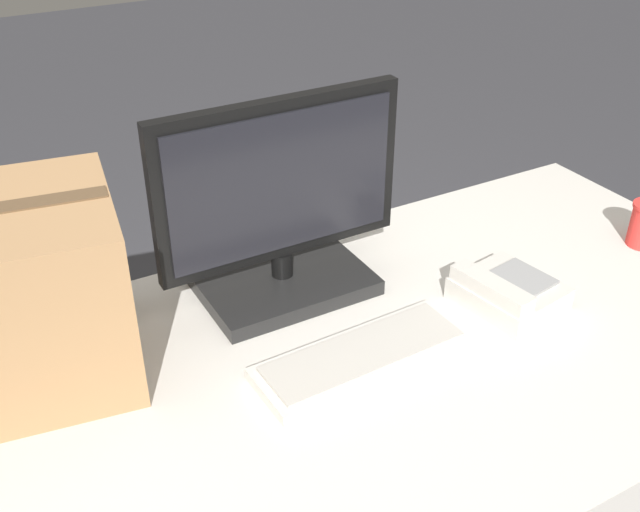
{
  "coord_description": "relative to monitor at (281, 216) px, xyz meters",
  "views": [
    {
      "loc": [
        -0.6,
        -0.89,
        1.59
      ],
      "look_at": [
        -0.03,
        0.13,
        0.87
      ],
      "focal_mm": 42.0,
      "sensor_mm": 36.0,
      "label": 1
    }
  ],
  "objects": [
    {
      "name": "keyboard",
      "position": [
        0.02,
        -0.28,
        -0.15
      ],
      "size": [
        0.41,
        0.16,
        0.03
      ],
      "rotation": [
        0.0,
        0.0,
        0.03
      ],
      "color": "beige",
      "rests_on": "office_desk"
    },
    {
      "name": "cardboard_box",
      "position": [
        -0.52,
        -0.01,
        -0.01
      ],
      "size": [
        0.44,
        0.39,
        0.32
      ],
      "rotation": [
        0.0,
        0.0,
        -0.15
      ],
      "color": "#9E754C",
      "rests_on": "office_desk"
    },
    {
      "name": "monitor",
      "position": [
        0.0,
        0.0,
        0.0
      ],
      "size": [
        0.51,
        0.25,
        0.41
      ],
      "color": "black",
      "rests_on": "office_desk"
    },
    {
      "name": "desk_phone",
      "position": [
        0.36,
        -0.27,
        -0.14
      ],
      "size": [
        0.2,
        0.21,
        0.08
      ],
      "rotation": [
        0.0,
        0.0,
        0.15
      ],
      "color": "beige",
      "rests_on": "office_desk"
    },
    {
      "name": "office_desk",
      "position": [
        0.04,
        -0.27,
        -0.53
      ],
      "size": [
        1.8,
        0.9,
        0.72
      ],
      "color": "beige",
      "rests_on": "ground_plane"
    }
  ]
}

